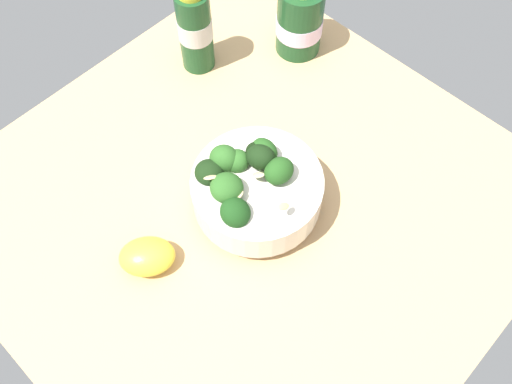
# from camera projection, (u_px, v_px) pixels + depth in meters

# --- Properties ---
(ground_plane) EXTENTS (0.71, 0.71, 0.04)m
(ground_plane) POSITION_uv_depth(u_px,v_px,m) (250.00, 206.00, 0.80)
(ground_plane) COLOR tan
(bowl_of_broccoli) EXTENTS (0.17, 0.17, 0.11)m
(bowl_of_broccoli) POSITION_uv_depth(u_px,v_px,m) (254.00, 188.00, 0.74)
(bowl_of_broccoli) COLOR silver
(bowl_of_broccoli) RESTS_ON ground_plane
(lemon_wedge) EXTENTS (0.09, 0.09, 0.04)m
(lemon_wedge) POSITION_uv_depth(u_px,v_px,m) (147.00, 256.00, 0.72)
(lemon_wedge) COLOR yellow
(lemon_wedge) RESTS_ON ground_plane
(bottle_tall) EXTENTS (0.07, 0.07, 0.13)m
(bottle_tall) POSITION_uv_depth(u_px,v_px,m) (300.00, 20.00, 0.88)
(bottle_tall) COLOR #194723
(bottle_tall) RESTS_ON ground_plane
(bottle_short) EXTENTS (0.05, 0.05, 0.15)m
(bottle_short) POSITION_uv_depth(u_px,v_px,m) (195.00, 29.00, 0.85)
(bottle_short) COLOR #194723
(bottle_short) RESTS_ON ground_plane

